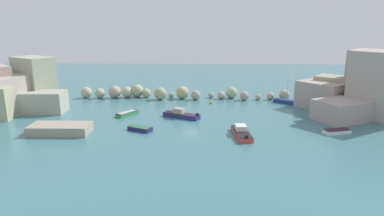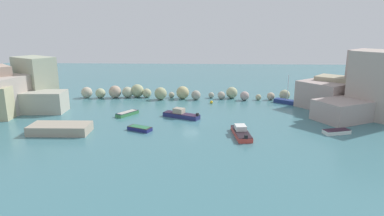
% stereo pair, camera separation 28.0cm
% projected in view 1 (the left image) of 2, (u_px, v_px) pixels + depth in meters
% --- Properties ---
extents(cove_water, '(160.00, 160.00, 0.00)m').
position_uv_depth(cove_water, '(191.00, 120.00, 56.46)').
color(cove_water, '#3F737C').
rests_on(cove_water, ground).
extents(cliff_headland_left, '(16.74, 15.97, 9.57)m').
position_uv_depth(cliff_headland_left, '(11.00, 93.00, 60.43)').
color(cliff_headland_left, '#A6A494').
rests_on(cliff_headland_left, ground).
extents(cliff_headland_right, '(20.63, 20.13, 11.33)m').
position_uv_depth(cliff_headland_right, '(362.00, 88.00, 60.14)').
color(cliff_headland_right, '#A99690').
rests_on(cliff_headland_right, ground).
extents(rock_breakwater, '(44.88, 5.13, 2.80)m').
position_uv_depth(rock_breakwater, '(167.00, 93.00, 72.16)').
color(rock_breakwater, '#B1A58F').
rests_on(rock_breakwater, ground).
extents(stone_dock, '(8.75, 4.25, 1.36)m').
position_uv_depth(stone_dock, '(60.00, 129.00, 49.30)').
color(stone_dock, '#9F9481').
rests_on(stone_dock, ground).
extents(channel_buoy, '(0.60, 0.60, 0.60)m').
position_uv_depth(channel_buoy, '(211.00, 102.00, 67.65)').
color(channel_buoy, gold).
rests_on(channel_buoy, cove_water).
extents(moored_boat_0, '(3.97, 2.94, 0.61)m').
position_uv_depth(moored_boat_0, '(140.00, 129.00, 50.62)').
color(moored_boat_0, navy).
rests_on(moored_boat_0, cove_water).
extents(moored_boat_1, '(4.16, 2.51, 0.62)m').
position_uv_depth(moored_boat_1, '(337.00, 131.00, 49.26)').
color(moored_boat_1, silver).
rests_on(moored_boat_1, cove_water).
extents(moored_boat_2, '(5.05, 4.46, 5.85)m').
position_uv_depth(moored_boat_2, '(287.00, 101.00, 67.77)').
color(moored_boat_2, navy).
rests_on(moored_boat_2, cove_water).
extents(moored_boat_3, '(3.59, 4.43, 0.65)m').
position_uv_depth(moored_boat_3, '(127.00, 113.00, 58.99)').
color(moored_boat_3, '#3D874B').
rests_on(moored_boat_3, cove_water).
extents(moored_boat_4, '(2.64, 6.49, 1.41)m').
position_uv_depth(moored_boat_4, '(242.00, 132.00, 48.28)').
color(moored_boat_4, '#CC4139').
rests_on(moored_boat_4, cove_water).
extents(moored_boat_5, '(6.63, 4.39, 1.63)m').
position_uv_depth(moored_boat_5, '(181.00, 115.00, 57.52)').
color(moored_boat_5, navy).
rests_on(moored_boat_5, cove_water).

